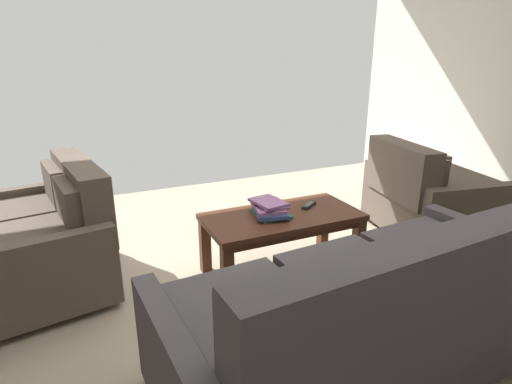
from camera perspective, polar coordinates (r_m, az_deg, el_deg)
ground_plane at (r=2.82m, az=-0.40°, el=-13.62°), size 5.84×4.86×0.01m
sofa_main at (r=2.05m, az=16.42°, el=-15.90°), size 2.03×1.02×0.88m
loveseat_near at (r=3.10m, az=-27.71°, el=-5.54°), size 1.02×1.32×0.83m
coffee_table at (r=2.89m, az=3.66°, el=-4.42°), size 1.09×0.54×0.44m
armchair_side at (r=3.77m, az=23.08°, el=-0.68°), size 1.03×1.11×0.83m
book_stack at (r=2.83m, az=1.92°, el=-2.29°), size 0.28×0.34×0.11m
tv_remote at (r=3.03m, az=7.36°, el=-1.83°), size 0.16×0.12×0.02m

